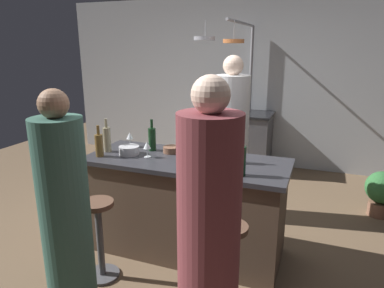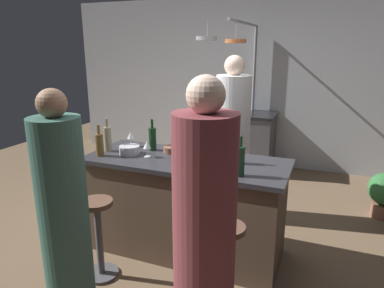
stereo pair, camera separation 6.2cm
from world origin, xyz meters
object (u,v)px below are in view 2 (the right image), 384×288
(wine_bottle_amber, at_px, (99,144))
(wine_bottle_red, at_px, (152,138))
(wine_bottle_rose, at_px, (229,150))
(wine_glass_near_right_guest, at_px, (147,146))
(wine_bottle_white, at_px, (108,139))
(pepper_mill, at_px, (194,153))
(wine_bottle_green, at_px, (240,161))
(wine_glass_near_left_guest, at_px, (131,136))
(guest_left, at_px, (64,214))
(wine_glass_by_chef, at_px, (218,150))
(chef, at_px, (232,144))
(stove_range, at_px, (248,141))
(bar_stool_left, at_px, (99,235))
(mixing_bowl_wooden, at_px, (172,149))
(bar_stool_right, at_px, (226,265))
(guest_right, at_px, (204,237))
(mixing_bowl_steel, at_px, (129,150))

(wine_bottle_amber, distance_m, wine_bottle_red, 0.49)
(wine_bottle_rose, relative_size, wine_glass_near_right_guest, 2.09)
(wine_bottle_white, bearing_deg, pepper_mill, -5.63)
(wine_bottle_green, bearing_deg, wine_glass_near_left_guest, 161.72)
(wine_bottle_red, distance_m, wine_glass_near_right_guest, 0.22)
(guest_left, height_order, wine_glass_by_chef, guest_left)
(wine_glass_near_left_guest, bearing_deg, chef, 40.30)
(wine_bottle_amber, xyz_separation_m, wine_glass_near_left_guest, (0.10, 0.37, -0.00))
(stove_range, distance_m, wine_bottle_amber, 2.81)
(wine_glass_near_right_guest, bearing_deg, pepper_mill, -7.72)
(bar_stool_left, height_order, wine_glass_near_right_guest, wine_glass_near_right_guest)
(wine_bottle_green, bearing_deg, wine_bottle_amber, 178.79)
(wine_glass_by_chef, relative_size, mixing_bowl_wooden, 0.95)
(mixing_bowl_wooden, bearing_deg, wine_glass_by_chef, -12.10)
(wine_bottle_red, bearing_deg, bar_stool_right, -38.22)
(wine_bottle_green, relative_size, wine_glass_near_right_guest, 2.17)
(wine_bottle_green, bearing_deg, guest_right, -90.07)
(wine_glass_by_chef, xyz_separation_m, mixing_bowl_wooden, (-0.49, 0.10, -0.08))
(pepper_mill, height_order, mixing_bowl_steel, pepper_mill)
(bar_stool_left, distance_m, wine_bottle_red, 1.00)
(wine_bottle_rose, height_order, mixing_bowl_wooden, wine_bottle_rose)
(mixing_bowl_wooden, height_order, mixing_bowl_steel, mixing_bowl_steel)
(wine_bottle_rose, distance_m, mixing_bowl_wooden, 0.60)
(bar_stool_left, bearing_deg, bar_stool_right, 0.00)
(bar_stool_right, relative_size, wine_bottle_rose, 2.23)
(bar_stool_left, distance_m, wine_bottle_green, 1.30)
(stove_range, distance_m, bar_stool_left, 3.11)
(guest_left, distance_m, wine_bottle_rose, 1.39)
(chef, distance_m, wine_bottle_amber, 1.44)
(wine_bottle_green, height_order, wine_bottle_rose, wine_bottle_green)
(chef, relative_size, wine_bottle_amber, 6.22)
(mixing_bowl_wooden, bearing_deg, wine_bottle_amber, -148.98)
(pepper_mill, distance_m, wine_bottle_red, 0.60)
(wine_glass_near_right_guest, bearing_deg, wine_bottle_white, 176.67)
(wine_bottle_white, relative_size, wine_glass_by_chef, 2.15)
(wine_bottle_rose, xyz_separation_m, wine_glass_by_chef, (-0.10, -0.01, -0.01))
(wine_glass_near_right_guest, bearing_deg, bar_stool_right, -31.27)
(bar_stool_left, height_order, wine_glass_near_left_guest, wine_glass_near_left_guest)
(wine_glass_near_left_guest, height_order, mixing_bowl_wooden, wine_glass_near_left_guest)
(bar_stool_left, height_order, pepper_mill, pepper_mill)
(wine_bottle_white, relative_size, wine_bottle_amber, 1.10)
(wine_bottle_rose, bearing_deg, wine_bottle_red, 173.14)
(guest_right, height_order, wine_glass_near_left_guest, guest_right)
(wine_bottle_rose, relative_size, wine_bottle_amber, 1.07)
(bar_stool_right, bearing_deg, guest_left, -160.43)
(mixing_bowl_wooden, relative_size, mixing_bowl_steel, 0.83)
(wine_bottle_white, xyz_separation_m, wine_glass_by_chef, (1.06, 0.08, -0.02))
(wine_bottle_white, bearing_deg, bar_stool_right, -23.27)
(guest_right, relative_size, wine_bottle_white, 5.48)
(stove_range, distance_m, wine_bottle_white, 2.67)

